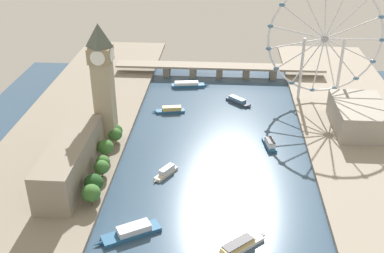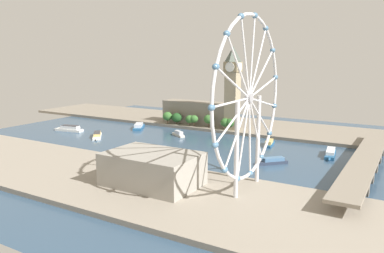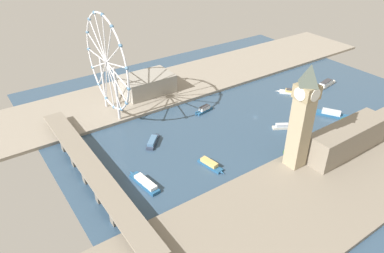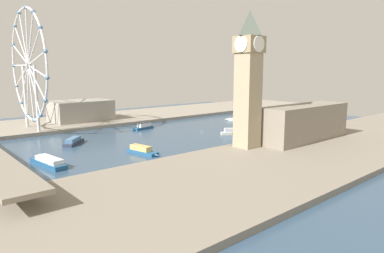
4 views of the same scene
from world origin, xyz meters
The scene contains 17 objects.
ground_plane centered at (0.00, 0.00, 0.00)m, with size 388.57×388.57×0.00m, color #334C66.
riverbank_left centered at (-109.29, 0.00, 1.50)m, with size 90.00×520.00×3.00m, color gray.
riverbank_right centered at (109.29, 0.00, 1.50)m, with size 90.00×520.00×3.00m, color gray.
clock_tower centered at (-77.36, 31.27, 47.39)m, with size 15.84×15.84×85.31m.
parliament_block centered at (-89.04, -17.02, 15.44)m, with size 22.00×80.57×24.88m, color gray.
tree_row_embankment centered at (-70.94, -8.19, 11.07)m, with size 14.57×86.61×13.95m.
ferris_wheel centered at (84.29, 115.28, 55.08)m, with size 94.05×3.20×99.47m.
riverside_hall centered at (106.10, 63.68, 12.78)m, with size 37.07×54.89×19.55m, color gray.
river_bridge centered at (0.00, 169.52, 8.00)m, with size 200.57×17.06×11.11m.
tour_boat_0 centered at (-31.25, -5.81, 2.15)m, with size 14.81×21.14×5.27m.
tour_boat_1 centered at (14.71, -70.93, 2.10)m, with size 28.46×26.00×5.02m.
tour_boat_2 centered at (6.70, -118.95, 2.62)m, with size 12.94×36.91×6.32m.
tour_boat_3 centered at (38.14, 35.71, 2.41)m, with size 9.64×23.78×5.89m.
tour_boat_4 centered at (-38.55, 85.98, 2.14)m, with size 27.45×10.04×5.10m.
tour_boat_5 centered at (-28.28, 140.36, 2.18)m, with size 35.58×11.16×5.06m.
tour_boat_6 centered at (17.10, 107.54, 2.06)m, with size 22.60×22.04×4.86m.
tour_boat_7 centered at (-42.74, -64.71, 2.28)m, with size 35.05×23.87×5.68m.
Camera 2 is at (283.09, 195.70, 79.76)m, focal length 35.80 mm.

